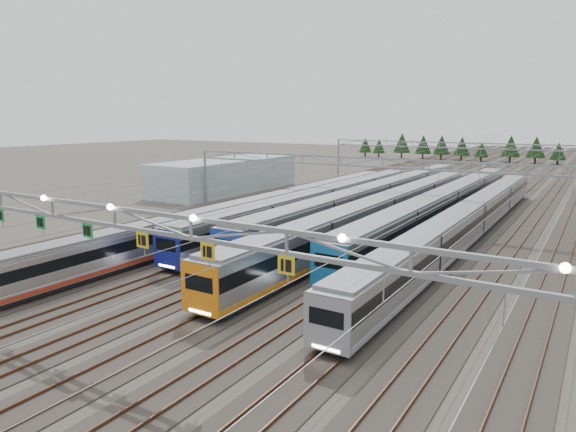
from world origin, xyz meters
The scene contains 13 objects.
ground centered at (0.00, 0.00, 0.00)m, with size 400.00×400.00×0.00m, color #47423A.
track_bed centered at (0.00, 100.00, 1.49)m, with size 54.00×260.00×5.42m.
train_a centered at (-11.25, 31.14, 1.91)m, with size 2.55×66.67×3.32m.
train_b centered at (-6.75, 37.34, 2.15)m, with size 2.92×54.01×3.80m.
train_c centered at (-2.25, 44.88, 2.24)m, with size 3.05×65.19×3.98m.
train_d centered at (2.25, 34.35, 2.21)m, with size 3.00×60.49×3.92m.
train_e centered at (6.75, 43.63, 2.21)m, with size 3.00×61.82×3.92m.
train_f centered at (11.25, 37.02, 2.05)m, with size 2.77×66.55×3.61m.
gantry_near centered at (-0.05, -0.12, 7.09)m, with size 56.36×0.61×8.08m.
gantry_mid centered at (0.00, 40.00, 6.39)m, with size 56.36×0.36×8.00m.
gantry_far centered at (0.00, 85.00, 6.39)m, with size 56.36×0.36×8.00m.
west_shed centered at (-33.40, 51.80, 2.76)m, with size 10.00×30.00×5.51m, color #96ABB3.
treeline centered at (-4.05, 137.99, 4.23)m, with size 87.50×5.60×7.02m.
Camera 1 is at (22.74, -18.60, 12.70)m, focal length 32.00 mm.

